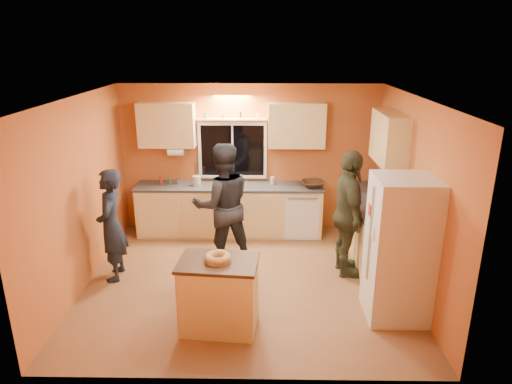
{
  "coord_description": "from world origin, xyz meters",
  "views": [
    {
      "loc": [
        0.23,
        -5.81,
        3.3
      ],
      "look_at": [
        0.14,
        0.4,
        1.22
      ],
      "focal_mm": 32.0,
      "sensor_mm": 36.0,
      "label": 1
    }
  ],
  "objects_px": {
    "person_center": "(223,205)",
    "person_right": "(348,214)",
    "refrigerator": "(400,249)",
    "island": "(219,294)",
    "person_left": "(111,225)"
  },
  "relations": [
    {
      "from": "island",
      "to": "person_left",
      "type": "relative_size",
      "value": 0.59
    },
    {
      "from": "refrigerator",
      "to": "person_left",
      "type": "relative_size",
      "value": 1.11
    },
    {
      "from": "island",
      "to": "person_center",
      "type": "xyz_separation_m",
      "value": [
        -0.09,
        1.69,
        0.5
      ]
    },
    {
      "from": "refrigerator",
      "to": "island",
      "type": "xyz_separation_m",
      "value": [
        -2.17,
        -0.31,
        -0.45
      ]
    },
    {
      "from": "island",
      "to": "person_left",
      "type": "xyz_separation_m",
      "value": [
        -1.62,
        1.2,
        0.37
      ]
    },
    {
      "from": "person_left",
      "to": "person_center",
      "type": "bearing_deg",
      "value": 101.63
    },
    {
      "from": "refrigerator",
      "to": "person_center",
      "type": "bearing_deg",
      "value": 148.44
    },
    {
      "from": "person_right",
      "to": "refrigerator",
      "type": "bearing_deg",
      "value": -161.07
    },
    {
      "from": "island",
      "to": "person_center",
      "type": "relative_size",
      "value": 0.51
    },
    {
      "from": "refrigerator",
      "to": "island",
      "type": "relative_size",
      "value": 1.87
    },
    {
      "from": "refrigerator",
      "to": "person_right",
      "type": "relative_size",
      "value": 0.97
    },
    {
      "from": "refrigerator",
      "to": "person_left",
      "type": "xyz_separation_m",
      "value": [
        -3.79,
        0.89,
        -0.09
      ]
    },
    {
      "from": "person_center",
      "to": "person_right",
      "type": "bearing_deg",
      "value": 152.74
    },
    {
      "from": "island",
      "to": "person_left",
      "type": "bearing_deg",
      "value": 148.72
    },
    {
      "from": "person_center",
      "to": "refrigerator",
      "type": "bearing_deg",
      "value": 131.17
    }
  ]
}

